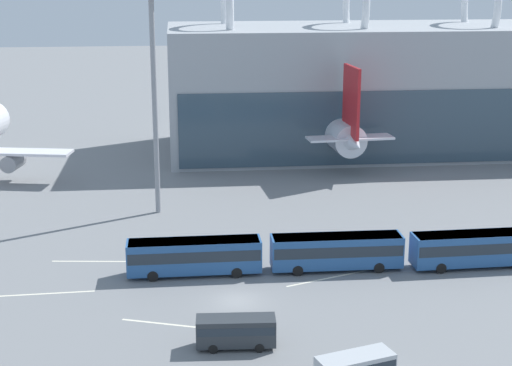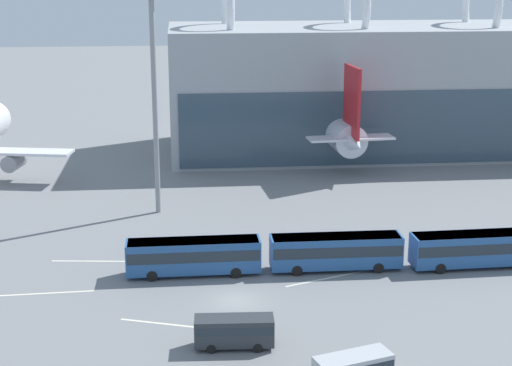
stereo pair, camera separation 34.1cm
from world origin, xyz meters
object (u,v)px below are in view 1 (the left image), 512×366
airliner_at_gate_far (322,121)px  service_van_crossing (355,366)px  floodlight_mast (153,54)px  shuttle_bus_0 (194,255)px  shuttle_bus_2 (476,247)px  service_van_foreground (236,330)px  shuttle_bus_1 (337,250)px

airliner_at_gate_far → service_van_crossing: (-10.06, -67.55, -3.70)m
airliner_at_gate_far → floodlight_mast: floodlight_mast is taller
airliner_at_gate_far → service_van_crossing: size_ratio=6.96×
shuttle_bus_0 → shuttle_bus_2: (26.56, -0.66, 0.00)m
shuttle_bus_2 → service_van_foreground: bearing=-151.3°
service_van_crossing → floodlight_mast: 45.70m
shuttle_bus_2 → service_van_crossing: bearing=-130.7°
airliner_at_gate_far → service_van_foreground: size_ratio=6.65×
airliner_at_gate_far → service_van_crossing: 68.40m
shuttle_bus_1 → service_van_foreground: 18.01m
shuttle_bus_2 → service_van_foreground: 27.64m
floodlight_mast → service_van_foreground: bearing=-79.3°
shuttle_bus_2 → shuttle_bus_0: bearing=176.9°
shuttle_bus_1 → shuttle_bus_2: bearing=-2.0°
airliner_at_gate_far → shuttle_bus_1: 47.73m
service_van_crossing → service_van_foreground: bearing=125.7°
shuttle_bus_1 → service_van_crossing: shuttle_bus_1 is taller
shuttle_bus_2 → service_van_foreground: size_ratio=2.06×
service_van_foreground → floodlight_mast: (-6.42, 34.08, 16.82)m
shuttle_bus_1 → service_van_foreground: size_ratio=2.05×
service_van_foreground → floodlight_mast: size_ratio=0.24×
shuttle_bus_0 → shuttle_bus_1: bearing=-0.6°
service_van_foreground → service_van_crossing: (7.74, -5.89, -0.21)m
shuttle_bus_1 → service_van_foreground: bearing=-125.4°
shuttle_bus_0 → floodlight_mast: 25.62m
shuttle_bus_1 → floodlight_mast: floodlight_mast is taller
airliner_at_gate_far → shuttle_bus_1: airliner_at_gate_far is taller
shuttle_bus_0 → shuttle_bus_2: 26.57m
shuttle_bus_2 → service_van_foreground: (-23.84, -13.98, -0.55)m
airliner_at_gate_far → service_van_crossing: airliner_at_gate_far is taller
service_van_foreground → service_van_crossing: service_van_foreground is taller
shuttle_bus_1 → floodlight_mast: 30.55m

